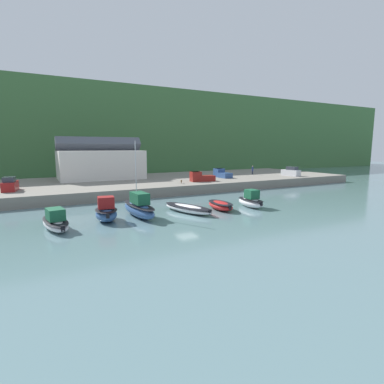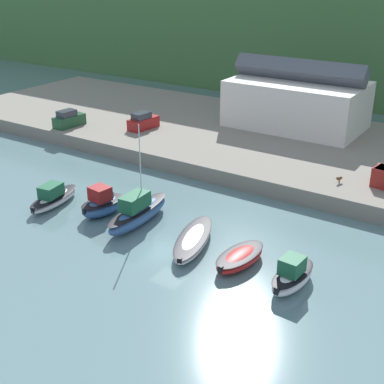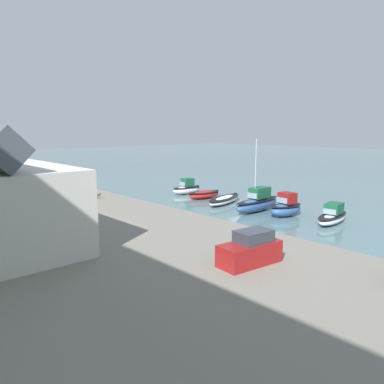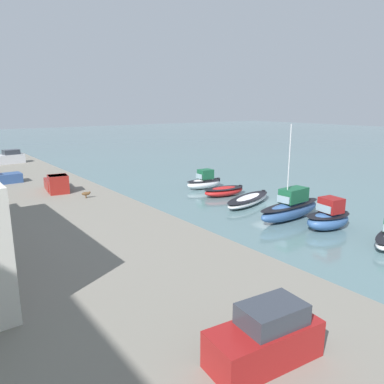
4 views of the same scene
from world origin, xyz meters
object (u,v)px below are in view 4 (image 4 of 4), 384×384
Objects in this scene: parked_car_1 at (10,158)px; moored_boat_1 at (329,218)px; moored_boat_3 at (248,200)px; moored_boat_2 at (291,208)px; moored_boat_4 at (224,191)px; moored_boat_5 at (204,182)px; pickup_truck_0 at (57,184)px; dog_on_quay at (86,194)px; parked_car_2 at (265,338)px.

moored_boat_1 is at bearing -168.23° from parked_car_1.
moored_boat_2 is at bearing 157.21° from moored_boat_3.
moored_boat_1 is 14.83m from moored_boat_4.
pickup_truck_0 is at bearing 86.63° from moored_boat_5.
moored_boat_3 is 1.62× the size of moored_boat_5.
moored_boat_4 is 1.13× the size of pickup_truck_0.
pickup_truck_0 is 5.67× the size of dog_on_quay.
moored_boat_2 is (3.90, 0.30, 0.08)m from moored_boat_1.
moored_boat_1 is at bearing 161.00° from moored_boat_3.
moored_boat_5 is (19.39, -1.44, -0.14)m from moored_boat_1.
parked_car_1 is at bearing -81.81° from pickup_truck_0.
moored_boat_2 reaches higher than moored_boat_4.
moored_boat_1 reaches higher than moored_boat_4.
moored_boat_1 is at bearing 136.05° from pickup_truck_0.
dog_on_quay is at bearing 49.42° from moored_boat_3.
moored_boat_3 is (10.16, -0.30, -0.53)m from moored_boat_1.
pickup_truck_0 is (-24.05, 0.11, -0.10)m from parked_car_1.
pickup_truck_0 is (6.88, 17.53, 1.91)m from moored_boat_4.
dog_on_quay is (12.99, 15.04, 1.02)m from moored_boat_2.
moored_boat_3 is at bearing 154.32° from pickup_truck_0.
pickup_truck_0 reaches higher than moored_boat_1.
dog_on_quay is (-2.50, 16.78, 1.23)m from moored_boat_5.
parked_car_1 is 5.05× the size of dog_on_quay.
moored_boat_1 is 27.39m from pickup_truck_0.
moored_boat_5 is 18.34m from pickup_truck_0.
moored_boat_2 is at bearing 177.39° from moored_boat_5.
moored_boat_2 is at bearing -166.89° from parked_car_1.
parked_car_1 is at bearing 18.09° from moored_boat_2.
moored_boat_3 is 39.42m from parked_car_1.
parked_car_2 is (-20.35, 19.43, 2.09)m from moored_boat_3.
moored_boat_5 is 31.95m from parked_car_1.
parked_car_1 is 28.86m from dog_on_quay.
moored_boat_5 is (4.59, -0.60, 0.32)m from moored_boat_4.
moored_boat_2 is at bearing 69.58° from dog_on_quay.
pickup_truck_0 is (21.67, 16.69, 1.46)m from moored_boat_1.
moored_boat_5 is 5.92× the size of dog_on_quay.
moored_boat_3 is 9.31m from moored_boat_5.
moored_boat_3 is (6.25, -0.60, -0.61)m from moored_boat_2.
moored_boat_5 is 17.01m from dog_on_quay.
parked_car_1 is 55.98m from parked_car_2.
parked_car_2 reaches higher than moored_boat_4.
moored_boat_4 is 18.92m from pickup_truck_0.
parked_car_1 is at bearing 3.38° from parked_car_2.
moored_boat_3 is 1.90× the size of parked_car_1.
parked_car_2 is 27.35m from dog_on_quay.
moored_boat_5 is at bearing 3.54° from moored_boat_1.
moored_boat_2 is 2.04× the size of parked_car_1.
parked_car_1 and parked_car_2 have the same top height.
moored_boat_1 is 0.58× the size of moored_boat_3.
moored_boat_4 is at bearing 167.04° from pickup_truck_0.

